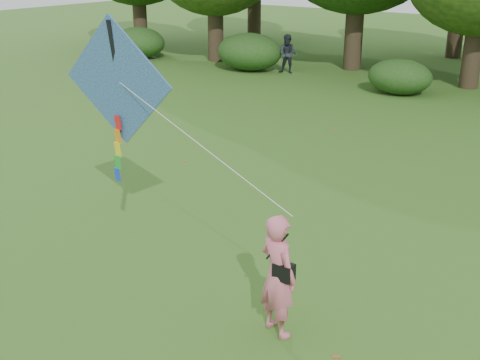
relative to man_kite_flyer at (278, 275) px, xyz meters
The scene contains 6 objects.
ground 1.28m from the man_kite_flyer, 169.10° to the right, with size 100.00×100.00×0.00m, color #265114.
man_kite_flyer is the anchor object (origin of this frame).
bystander_left 21.07m from the man_kite_flyer, 120.95° to the left, with size 0.89×0.69×1.83m, color #23282F.
crossbody_bag 0.18m from the man_kite_flyer, 14.61° to the right, with size 0.43×0.20×0.75m.
flying_kite 4.46m from the man_kite_flyer, behind, with size 5.18×0.83×3.13m.
fallen_leaves 5.70m from the man_kite_flyer, 90.72° to the left, with size 10.71×14.98×0.01m.
Camera 1 is at (4.94, -6.62, 5.57)m, focal length 45.00 mm.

